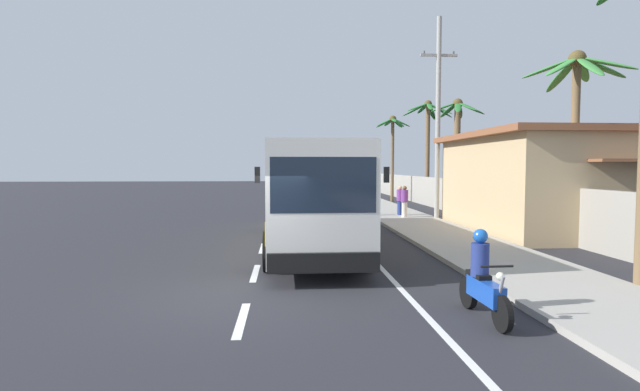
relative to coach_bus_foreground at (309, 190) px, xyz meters
The scene contains 15 objects.
ground_plane 7.30m from the coach_bus_foreground, 102.98° to the right, with size 160.00×160.00×0.00m, color #28282D.
sidewalk_kerb 6.34m from the coach_bus_foreground, 30.92° to the left, with size 3.20×90.00×0.14m, color #A8A399.
lane_markings 7.82m from the coach_bus_foreground, 86.52° to the left, with size 3.46×71.00×0.01m.
boundary_wall 11.52m from the coach_bus_foreground, 38.32° to the left, with size 0.24×60.00×1.98m, color #9E998E.
coach_bus_foreground is the anchor object (origin of this frame).
motorcycle_beside_bus 8.92m from the coach_bus_foreground, 72.23° to the right, with size 0.56×1.96×1.59m.
motorcycle_trailing 8.55m from the coach_bus_foreground, 71.84° to the left, with size 0.56×1.96×1.60m.
pedestrian_midwalk 9.95m from the coach_bus_foreground, 58.09° to the left, with size 0.36×0.36×1.54m.
pedestrian_far_walk 8.98m from the coach_bus_foreground, 54.46° to the left, with size 0.36×0.36×1.59m.
utility_pole_mid 10.16m from the coach_bus_foreground, 45.57° to the left, with size 1.85×0.24×10.04m.
palm_nearest 20.49m from the coach_bus_foreground, 61.96° to the left, with size 3.65×3.98×7.51m.
palm_second 9.37m from the coach_bus_foreground, ahead, with size 3.42×3.23×6.51m.
palm_fourth 13.55m from the coach_bus_foreground, 48.36° to the left, with size 3.09×2.97×6.52m.
palm_farthest 21.25m from the coach_bus_foreground, 69.60° to the left, with size 2.69×2.83×6.59m.
roadside_building 14.25m from the coach_bus_foreground, 10.94° to the left, with size 14.79×9.33×4.11m.
Camera 1 is at (0.79, -9.74, 2.70)m, focal length 26.96 mm.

